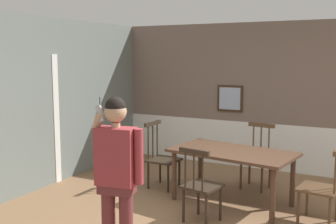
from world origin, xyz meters
TOP-DOWN VIEW (x-y plane):
  - room_back_partition at (-0.00, 2.96)m, footprint 6.26×0.17m
  - room_left_partition at (-3.13, 0.00)m, footprint 0.13×5.92m
  - dining_table at (-0.19, 0.94)m, footprint 1.80×1.16m
  - chair_near_window at (1.03, 0.76)m, footprint 0.52×0.52m
  - chair_by_doorway at (-1.41, 1.11)m, footprint 0.47×0.47m
  - chair_at_table_head at (-0.07, 1.78)m, footprint 0.47×0.47m
  - chair_opposite_corner at (-0.32, 0.10)m, footprint 0.49×0.49m
  - person_figure at (-0.67, -1.20)m, footprint 0.54×0.27m

SIDE VIEW (x-z plane):
  - chair_at_table_head at x=-0.07m, z-range -0.04..0.97m
  - chair_near_window at x=1.03m, z-range -0.02..0.96m
  - chair_opposite_corner at x=-0.32m, z-range -0.01..0.96m
  - chair_by_doorway at x=-1.41m, z-range -0.04..1.01m
  - dining_table at x=-0.19m, z-range 0.29..1.05m
  - person_figure at x=-0.67m, z-range 0.12..1.81m
  - room_back_partition at x=0.00m, z-range -0.05..2.63m
  - room_left_partition at x=-3.13m, z-range 0.00..2.68m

